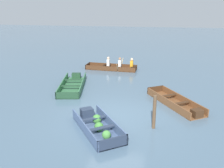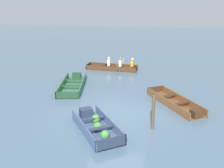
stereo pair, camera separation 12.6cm
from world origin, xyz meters
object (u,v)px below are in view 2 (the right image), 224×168
skiff_green_mid_moored (73,84)px  rowboat_dark_varnish_with_crew (115,67)px  skiff_wooden_brown_near_moored (176,103)px  mooring_post (153,112)px  dinghy_slate_blue_foreground (96,125)px

skiff_green_mid_moored → rowboat_dark_varnish_with_crew: bearing=66.9°
skiff_wooden_brown_near_moored → mooring_post: mooring_post is taller
skiff_wooden_brown_near_moored → mooring_post: (-0.99, -2.35, 0.53)m
skiff_green_mid_moored → rowboat_dark_varnish_with_crew: size_ratio=1.05×
dinghy_slate_blue_foreground → skiff_green_mid_moored: (-2.43, 4.58, -0.04)m
skiff_green_mid_moored → mooring_post: 6.12m
dinghy_slate_blue_foreground → skiff_green_mid_moored: size_ratio=0.76×
rowboat_dark_varnish_with_crew → mooring_post: 8.61m
dinghy_slate_blue_foreground → mooring_post: 2.15m
dinghy_slate_blue_foreground → skiff_wooden_brown_near_moored: bearing=42.5°
mooring_post → rowboat_dark_varnish_with_crew: bearing=108.8°
dinghy_slate_blue_foreground → rowboat_dark_varnish_with_crew: (-0.72, 8.58, 0.04)m
mooring_post → skiff_green_mid_moored: bearing=137.2°
skiff_green_mid_moored → skiff_wooden_brown_near_moored: bearing=-18.1°
skiff_green_mid_moored → rowboat_dark_varnish_with_crew: 4.35m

